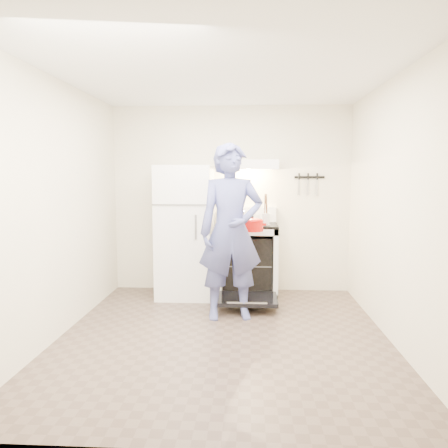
{
  "coord_description": "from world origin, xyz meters",
  "views": [
    {
      "loc": [
        0.24,
        -4.13,
        1.57
      ],
      "look_at": [
        -0.05,
        1.0,
        1.0
      ],
      "focal_mm": 35.0,
      "sensor_mm": 36.0,
      "label": 1
    }
  ],
  "objects_px": {
    "refrigerator": "(185,231)",
    "person": "(231,232)",
    "dutch_oven": "(252,226)",
    "stove_body": "(247,261)",
    "tea_kettle": "(235,212)"
  },
  "relations": [
    {
      "from": "dutch_oven",
      "to": "person",
      "type": "bearing_deg",
      "value": -122.71
    },
    {
      "from": "stove_body",
      "to": "tea_kettle",
      "type": "relative_size",
      "value": 3.22
    },
    {
      "from": "person",
      "to": "stove_body",
      "type": "bearing_deg",
      "value": 68.2
    },
    {
      "from": "tea_kettle",
      "to": "person",
      "type": "xyz_separation_m",
      "value": [
        -0.0,
        -1.1,
        -0.13
      ]
    },
    {
      "from": "person",
      "to": "dutch_oven",
      "type": "relative_size",
      "value": 5.83
    },
    {
      "from": "tea_kettle",
      "to": "dutch_oven",
      "type": "relative_size",
      "value": 0.87
    },
    {
      "from": "refrigerator",
      "to": "stove_body",
      "type": "distance_m",
      "value": 0.9
    },
    {
      "from": "refrigerator",
      "to": "person",
      "type": "relative_size",
      "value": 0.88
    },
    {
      "from": "refrigerator",
      "to": "person",
      "type": "distance_m",
      "value": 1.08
    },
    {
      "from": "person",
      "to": "dutch_oven",
      "type": "bearing_deg",
      "value": 46.87
    },
    {
      "from": "refrigerator",
      "to": "person",
      "type": "bearing_deg",
      "value": -54.09
    },
    {
      "from": "stove_body",
      "to": "dutch_oven",
      "type": "height_order",
      "value": "dutch_oven"
    },
    {
      "from": "stove_body",
      "to": "tea_kettle",
      "type": "bearing_deg",
      "value": 131.01
    },
    {
      "from": "stove_body",
      "to": "dutch_oven",
      "type": "distance_m",
      "value": 0.75
    },
    {
      "from": "refrigerator",
      "to": "dutch_oven",
      "type": "height_order",
      "value": "refrigerator"
    }
  ]
}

